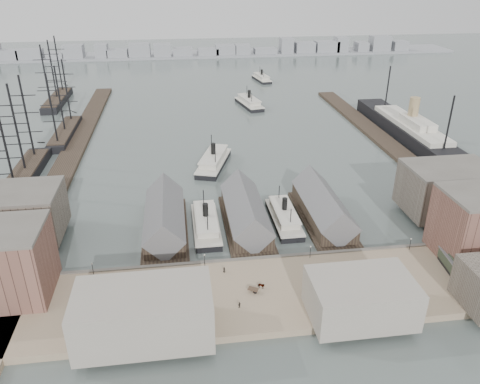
{
  "coord_description": "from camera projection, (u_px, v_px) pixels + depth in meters",
  "views": [
    {
      "loc": [
        -20.16,
        -114.78,
        77.37
      ],
      "look_at": [
        0.0,
        30.0,
        6.0
      ],
      "focal_mm": 35.0,
      "sensor_mm": 36.0,
      "label": 1
    }
  ],
  "objects": [
    {
      "name": "sailing_ship_near",
      "position": [
        21.0,
        179.0,
        180.37
      ],
      "size": [
        9.23,
        63.59,
        37.95
      ],
      "color": "black",
      "rests_on": "ground"
    },
    {
      "name": "east_wharf",
      "position": [
        381.0,
        139.0,
        228.02
      ],
      "size": [
        10.0,
        180.0,
        1.6
      ],
      "primitive_type": "cube",
      "color": "#2D231C",
      "rests_on": "ground"
    },
    {
      "name": "street_bldg_center",
      "position": [
        361.0,
        298.0,
        109.53
      ],
      "size": [
        24.0,
        16.0,
        10.0
      ],
      "primitive_type": "cube",
      "color": "gray",
      "rests_on": "quay"
    },
    {
      "name": "warehouse_east_back",
      "position": [
        447.0,
        190.0,
        156.21
      ],
      "size": [
        28.0,
        20.0,
        15.0
      ],
      "primitive_type": "cube",
      "color": "#60564C",
      "rests_on": "east_land"
    },
    {
      "name": "ferry_shed_west",
      "position": [
        165.0,
        219.0,
        148.36
      ],
      "size": [
        14.0,
        42.0,
        12.6
      ],
      "color": "#2D231C",
      "rests_on": "ground"
    },
    {
      "name": "ferry_open_far",
      "position": [
        262.0,
        78.0,
        343.38
      ],
      "size": [
        11.41,
        25.62,
        8.83
      ],
      "rotation": [
        0.0,
        0.0,
        0.17
      ],
      "color": "black",
      "rests_on": "ground"
    },
    {
      "name": "ocean_steamer",
      "position": [
        410.0,
        131.0,
        227.36
      ],
      "size": [
        14.2,
        103.79,
        20.76
      ],
      "color": "black",
      "rests_on": "ground"
    },
    {
      "name": "warehouse_west_back",
      "position": [
        18.0,
        214.0,
        141.99
      ],
      "size": [
        26.0,
        20.0,
        14.0
      ],
      "primitive_type": "cube",
      "color": "#60564C",
      "rests_on": "west_land"
    },
    {
      "name": "ferry_shed_center",
      "position": [
        246.0,
        213.0,
        151.59
      ],
      "size": [
        14.0,
        42.0,
        12.6
      ],
      "color": "#2D231C",
      "rests_on": "ground"
    },
    {
      "name": "ferry_docked_west",
      "position": [
        206.0,
        223.0,
        150.48
      ],
      "size": [
        8.28,
        27.61,
        9.86
      ],
      "color": "black",
      "rests_on": "ground"
    },
    {
      "name": "pedestrian_8",
      "position": [
        380.0,
        268.0,
        127.29
      ],
      "size": [
        0.9,
        1.07,
        1.72
      ],
      "primitive_type": "imported",
      "rotation": [
        0.0,
        0.0,
        5.28
      ],
      "color": "black",
      "rests_on": "quay"
    },
    {
      "name": "tram",
      "position": [
        451.0,
        263.0,
        127.6
      ],
      "size": [
        4.17,
        11.41,
        3.97
      ],
      "rotation": [
        0.0,
        0.0,
        -0.12
      ],
      "color": "black",
      "rests_on": "quay"
    },
    {
      "name": "pedestrian_4",
      "position": [
        224.0,
        270.0,
        126.73
      ],
      "size": [
        0.87,
        0.93,
        1.59
      ],
      "primitive_type": "imported",
      "rotation": [
        0.0,
        0.0,
        2.21
      ],
      "color": "black",
      "rests_on": "quay"
    },
    {
      "name": "ferry_docked_east",
      "position": [
        284.0,
        216.0,
        154.74
      ],
      "size": [
        7.94,
        26.47,
        9.45
      ],
      "color": "black",
      "rests_on": "ground"
    },
    {
      "name": "ferry_open_mid",
      "position": [
        249.0,
        102.0,
        281.58
      ],
      "size": [
        14.46,
        30.23,
        10.38
      ],
      "rotation": [
        0.0,
        0.0,
        0.21
      ],
      "color": "black",
      "rests_on": "ground"
    },
    {
      "name": "west_wharf",
      "position": [
        76.0,
        146.0,
        218.82
      ],
      "size": [
        10.0,
        220.0,
        1.6
      ],
      "primitive_type": "cube",
      "color": "#2D231C",
      "rests_on": "ground"
    },
    {
      "name": "pedestrian_6",
      "position": [
        319.0,
        269.0,
        126.76
      ],
      "size": [
        1.06,
        0.97,
        1.76
      ],
      "primitive_type": "imported",
      "rotation": [
        0.0,
        0.0,
        5.84
      ],
      "color": "black",
      "rests_on": "quay"
    },
    {
      "name": "pedestrian_3",
      "position": [
        239.0,
        305.0,
        113.58
      ],
      "size": [
        1.02,
        0.91,
        1.66
      ],
      "primitive_type": "imported",
      "rotation": [
        0.0,
        0.0,
        3.79
      ],
      "color": "black",
      "rests_on": "quay"
    },
    {
      "name": "lamp_post_near_e",
      "position": [
        310.0,
        250.0,
        132.16
      ],
      "size": [
        0.44,
        0.44,
        3.92
      ],
      "color": "black",
      "rests_on": "quay"
    },
    {
      "name": "horse_cart_left",
      "position": [
        113.0,
        292.0,
        117.95
      ],
      "size": [
        4.82,
        3.11,
        1.63
      ],
      "rotation": [
        0.0,
        0.0,
        1.17
      ],
      "color": "black",
      "rests_on": "quay"
    },
    {
      "name": "pedestrian_1",
      "position": [
        138.0,
        292.0,
        118.25
      ],
      "size": [
        0.66,
        0.83,
        1.64
      ],
      "primitive_type": "imported",
      "rotation": [
        0.0,
        0.0,
        4.67
      ],
      "color": "black",
      "rests_on": "quay"
    },
    {
      "name": "pedestrian_5",
      "position": [
        303.0,
        290.0,
        118.86
      ],
      "size": [
        0.65,
        0.49,
        1.73
      ],
      "primitive_type": "imported",
      "rotation": [
        0.0,
        0.0,
        6.24
      ],
      "color": "black",
      "rests_on": "quay"
    },
    {
      "name": "horse_cart_center",
      "position": [
        259.0,
        287.0,
        119.93
      ],
      "size": [
        4.87,
        3.42,
        1.68
      ],
      "rotation": [
        0.0,
        0.0,
        1.07
      ],
      "color": "black",
      "rests_on": "quay"
    },
    {
      "name": "lamp_post_far_w",
      "position": [
        92.0,
        267.0,
        124.72
      ],
      "size": [
        0.44,
        0.44,
        3.92
      ],
      "color": "black",
      "rests_on": "quay"
    },
    {
      "name": "seawall",
      "position": [
        257.0,
        261.0,
        133.47
      ],
      "size": [
        180.0,
        1.2,
        2.3
      ],
      "primitive_type": "cube",
      "color": "#59544C",
      "rests_on": "ground"
    },
    {
      "name": "ground",
      "position": [
        254.0,
        254.0,
        138.6
      ],
      "size": [
        900.0,
        900.0,
        0.0
      ],
      "primitive_type": "plane",
      "color": "#4B5754",
      "rests_on": "ground"
    },
    {
      "name": "sailing_ship_mid",
      "position": [
        65.0,
        132.0,
        231.87
      ],
      "size": [
        8.47,
        48.93,
        34.81
      ],
      "color": "black",
      "rests_on": "ground"
    },
    {
      "name": "quay",
      "position": [
        267.0,
        294.0,
        120.36
      ],
      "size": [
        180.0,
        30.0,
        2.0
      ],
      "primitive_type": "cube",
      "color": "gray",
      "rests_on": "ground"
    },
    {
      "name": "ferry_open_near",
      "position": [
        214.0,
        161.0,
        197.77
      ],
      "size": [
        18.21,
        31.85,
        10.9
      ],
      "rotation": [
        0.0,
        0.0,
        -0.32
      ],
      "color": "black",
      "rests_on": "ground"
    },
    {
      "name": "lamp_post_near_w",
      "position": [
        205.0,
        258.0,
        128.44
      ],
      "size": [
        0.44,
        0.44,
        3.92
      ],
      "color": "black",
      "rests_on": "quay"
    },
    {
      "name": "pedestrian_0",
      "position": [
        104.0,
        287.0,
        119.76
      ],
      "size": [
        0.74,
        0.71,
        1.64
      ],
      "primitive_type": "imported",
      "rotation": [
        0.0,
        0.0,
        2.48
      ],
      "color": "black",
      "rests_on": "quay"
    },
    {
      "name": "far_shore",
      "position": [
        193.0,
        52.0,
        434.02
      ],
      "size": [
        500.0,
        40.0,
        15.72
      ],
      "color": "gray",
      "rests_on": "ground"
    },
    {
      "name": "sailing_ship_far",
      "position": [
        57.0,
        99.0,
        287.37
      ],
      "size": [
        9.18,
        51.01,
        37.75
      ],
      "color": "black",
      "rests_on": "ground"
    },
    {
      "name": "street_bldg_west",
      "position": [
        144.0,
        314.0,
        102.89
      ],
      "size": [
        30.0,
        16.0,
        12.0
      ],
      "primitive_type": "cube",
      "color": "gray",
      "rests_on": "quay"
    },
    {
      "name": "horse_cart_right",
      "position": [
        319.0,
        281.0,
        122.24
      ],
      "size": [
        4.75,
        3.15,
        1.49
      ],
      "rotation": [
        0.0,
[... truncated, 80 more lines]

